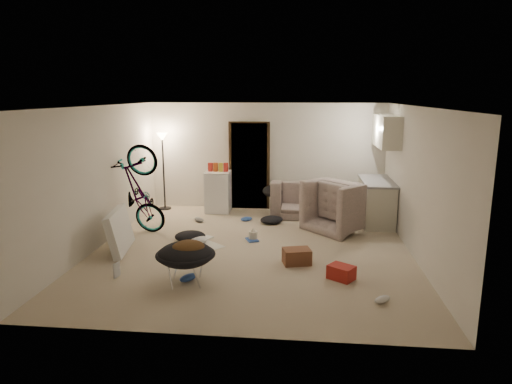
# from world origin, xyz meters

# --- Properties ---
(floor) EXTENTS (5.50, 6.00, 0.02)m
(floor) POSITION_xyz_m (0.00, 0.00, -0.01)
(floor) COLOR #BFAE92
(floor) RESTS_ON ground
(ceiling) EXTENTS (5.50, 6.00, 0.02)m
(ceiling) POSITION_xyz_m (0.00, 0.00, 2.51)
(ceiling) COLOR white
(ceiling) RESTS_ON wall_back
(wall_back) EXTENTS (5.50, 0.02, 2.50)m
(wall_back) POSITION_xyz_m (0.00, 3.01, 1.25)
(wall_back) COLOR silver
(wall_back) RESTS_ON floor
(wall_front) EXTENTS (5.50, 0.02, 2.50)m
(wall_front) POSITION_xyz_m (0.00, -3.01, 1.25)
(wall_front) COLOR silver
(wall_front) RESTS_ON floor
(wall_left) EXTENTS (0.02, 6.00, 2.50)m
(wall_left) POSITION_xyz_m (-2.76, 0.00, 1.25)
(wall_left) COLOR silver
(wall_left) RESTS_ON floor
(wall_right) EXTENTS (0.02, 6.00, 2.50)m
(wall_right) POSITION_xyz_m (2.76, 0.00, 1.25)
(wall_right) COLOR silver
(wall_right) RESTS_ON floor
(doorway) EXTENTS (0.85, 0.10, 2.04)m
(doorway) POSITION_xyz_m (-0.40, 2.97, 1.02)
(doorway) COLOR black
(doorway) RESTS_ON floor
(door_trim) EXTENTS (0.97, 0.04, 2.10)m
(door_trim) POSITION_xyz_m (-0.40, 2.94, 1.02)
(door_trim) COLOR #342312
(door_trim) RESTS_ON floor
(floor_lamp) EXTENTS (0.28, 0.28, 1.81)m
(floor_lamp) POSITION_xyz_m (-2.40, 2.65, 1.31)
(floor_lamp) COLOR black
(floor_lamp) RESTS_ON floor
(kitchen_counter) EXTENTS (0.60, 1.50, 0.88)m
(kitchen_counter) POSITION_xyz_m (2.43, 2.00, 0.44)
(kitchen_counter) COLOR beige
(kitchen_counter) RESTS_ON floor
(counter_top) EXTENTS (0.64, 1.54, 0.04)m
(counter_top) POSITION_xyz_m (2.43, 2.00, 0.90)
(counter_top) COLOR gray
(counter_top) RESTS_ON kitchen_counter
(kitchen_uppers) EXTENTS (0.38, 1.40, 0.65)m
(kitchen_uppers) POSITION_xyz_m (2.56, 2.00, 1.95)
(kitchen_uppers) COLOR beige
(kitchen_uppers) RESTS_ON wall_right
(sofa) EXTENTS (2.06, 0.87, 0.59)m
(sofa) POSITION_xyz_m (1.19, 2.45, 0.30)
(sofa) COLOR #3C433B
(sofa) RESTS_ON floor
(armchair) EXTENTS (1.51, 1.52, 0.74)m
(armchair) POSITION_xyz_m (1.73, 1.45, 0.37)
(armchair) COLOR #3C433B
(armchair) RESTS_ON floor
(bicycle) EXTENTS (1.90, 1.01, 1.05)m
(bicycle) POSITION_xyz_m (-2.30, 0.71, 0.48)
(bicycle) COLOR black
(bicycle) RESTS_ON floor
(book_asset) EXTENTS (0.26, 0.21, 0.02)m
(book_asset) POSITION_xyz_m (-1.90, -1.55, 0.01)
(book_asset) COLOR #AA2219
(book_asset) RESTS_ON floor
(mini_fridge) EXTENTS (0.57, 0.57, 0.95)m
(mini_fridge) POSITION_xyz_m (-1.09, 2.55, 0.47)
(mini_fridge) COLOR white
(mini_fridge) RESTS_ON floor
(snack_box_0) EXTENTS (0.11, 0.08, 0.30)m
(snack_box_0) POSITION_xyz_m (-1.26, 2.55, 1.00)
(snack_box_0) COLOR #AA2219
(snack_box_0) RESTS_ON mini_fridge
(snack_box_1) EXTENTS (0.10, 0.07, 0.30)m
(snack_box_1) POSITION_xyz_m (-1.14, 2.55, 1.00)
(snack_box_1) COLOR #CB4F19
(snack_box_1) RESTS_ON mini_fridge
(snack_box_2) EXTENTS (0.12, 0.09, 0.30)m
(snack_box_2) POSITION_xyz_m (-1.02, 2.55, 1.00)
(snack_box_2) COLOR yellow
(snack_box_2) RESTS_ON mini_fridge
(snack_box_3) EXTENTS (0.10, 0.07, 0.30)m
(snack_box_3) POSITION_xyz_m (-0.90, 2.55, 1.00)
(snack_box_3) COLOR #AA2219
(snack_box_3) RESTS_ON mini_fridge
(saucer_chair) EXTENTS (0.86, 0.86, 0.61)m
(saucer_chair) POSITION_xyz_m (-0.79, -1.59, 0.36)
(saucer_chair) COLOR silver
(saucer_chair) RESTS_ON floor
(hoodie) EXTENTS (0.60, 0.56, 0.22)m
(hoodie) POSITION_xyz_m (-0.74, -1.62, 0.55)
(hoodie) COLOR #53361C
(hoodie) RESTS_ON saucer_chair
(sofa_drape) EXTENTS (0.60, 0.51, 0.28)m
(sofa_drape) POSITION_xyz_m (0.24, 2.45, 0.54)
(sofa_drape) COLOR black
(sofa_drape) RESTS_ON sofa
(tv_box) EXTENTS (0.44, 1.13, 0.74)m
(tv_box) POSITION_xyz_m (-2.30, -0.32, 0.36)
(tv_box) COLOR silver
(tv_box) RESTS_ON floor
(drink_case_a) EXTENTS (0.50, 0.41, 0.25)m
(drink_case_a) POSITION_xyz_m (0.79, -0.63, 0.12)
(drink_case_a) COLOR brown
(drink_case_a) RESTS_ON floor
(drink_case_b) EXTENTS (0.45, 0.43, 0.21)m
(drink_case_b) POSITION_xyz_m (1.46, -1.20, 0.11)
(drink_case_b) COLOR #AA2219
(drink_case_b) RESTS_ON floor
(juicer) EXTENTS (0.17, 0.17, 0.24)m
(juicer) POSITION_xyz_m (-0.05, 0.52, 0.10)
(juicer) COLOR beige
(juicer) RESTS_ON floor
(newspaper) EXTENTS (0.67, 0.66, 0.01)m
(newspaper) POSITION_xyz_m (-0.83, 0.09, 0.00)
(newspaper) COLOR silver
(newspaper) RESTS_ON floor
(book_blue) EXTENTS (0.29, 0.32, 0.03)m
(book_blue) POSITION_xyz_m (-0.06, 0.48, 0.01)
(book_blue) COLOR #3057B0
(book_blue) RESTS_ON floor
(book_white) EXTENTS (0.27, 0.29, 0.02)m
(book_white) POSITION_xyz_m (-0.94, 0.52, 0.01)
(book_white) COLOR silver
(book_white) RESTS_ON floor
(shoe_0) EXTENTS (0.28, 0.20, 0.10)m
(shoe_0) POSITION_xyz_m (-0.33, 1.79, 0.05)
(shoe_0) COLOR #3057B0
(shoe_0) RESTS_ON floor
(shoe_1) EXTENTS (0.29, 0.26, 0.10)m
(shoe_1) POSITION_xyz_m (-1.34, 1.61, 0.05)
(shoe_1) COLOR slate
(shoe_1) RESTS_ON floor
(shoe_2) EXTENTS (0.28, 0.31, 0.11)m
(shoe_2) POSITION_xyz_m (-0.78, -1.51, 0.06)
(shoe_2) COLOR #3057B0
(shoe_2) RESTS_ON floor
(shoe_3) EXTENTS (0.28, 0.26, 0.10)m
(shoe_3) POSITION_xyz_m (-1.06, -0.71, 0.05)
(shoe_3) COLOR slate
(shoe_3) RESTS_ON floor
(shoe_4) EXTENTS (0.27, 0.24, 0.10)m
(shoe_4) POSITION_xyz_m (1.94, -1.94, 0.05)
(shoe_4) COLOR white
(shoe_4) RESTS_ON floor
(clothes_lump_a) EXTENTS (0.67, 0.61, 0.18)m
(clothes_lump_a) POSITION_xyz_m (-1.21, 0.33, 0.09)
(clothes_lump_a) COLOR black
(clothes_lump_a) RESTS_ON floor
(clothes_lump_b) EXTENTS (0.66, 0.65, 0.15)m
(clothes_lump_b) POSITION_xyz_m (0.22, 1.68, 0.08)
(clothes_lump_b) COLOR black
(clothes_lump_b) RESTS_ON floor
(clothes_lump_c) EXTENTS (0.56, 0.53, 0.14)m
(clothes_lump_c) POSITION_xyz_m (-1.10, 0.26, 0.07)
(clothes_lump_c) COLOR silver
(clothes_lump_c) RESTS_ON floor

